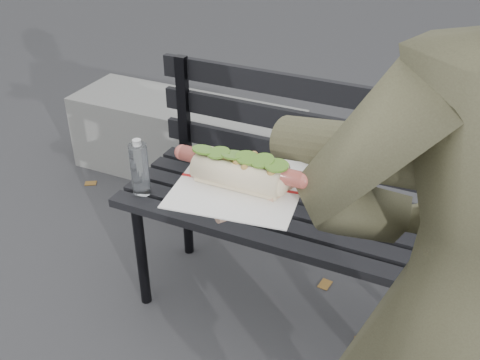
% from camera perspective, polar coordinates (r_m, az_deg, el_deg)
% --- Properties ---
extents(park_bench, '(1.50, 0.44, 0.88)m').
position_cam_1_polar(park_bench, '(1.91, 9.79, -1.77)').
color(park_bench, black).
rests_on(park_bench, ground).
extents(concrete_block, '(1.20, 0.40, 0.40)m').
position_cam_1_polar(concrete_block, '(2.96, -5.50, 4.13)').
color(concrete_block, slate).
rests_on(concrete_block, ground).
extents(person, '(0.73, 0.62, 1.70)m').
position_cam_1_polar(person, '(1.05, 22.31, -13.82)').
color(person, '#46442F').
rests_on(person, ground).
extents(held_hotdog, '(0.62, 0.32, 0.20)m').
position_cam_1_polar(held_hotdog, '(0.85, 13.45, 1.40)').
color(held_hotdog, '#46442F').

